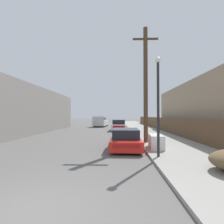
# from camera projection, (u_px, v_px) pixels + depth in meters

# --- Properties ---
(ground_plane) EXTENTS (220.00, 220.00, 0.00)m
(ground_plane) POSITION_uv_depth(u_px,v_px,m) (28.00, 219.00, 3.36)
(ground_plane) COLOR #595654
(sidewalk_curb) EXTENTS (4.20, 63.00, 0.12)m
(sidewalk_curb) POSITION_uv_depth(u_px,v_px,m) (142.00, 128.00, 26.65)
(sidewalk_curb) COLOR gray
(sidewalk_curb) RESTS_ON ground
(discarded_fridge) EXTENTS (0.83, 1.66, 0.79)m
(discarded_fridge) POSITION_uv_depth(u_px,v_px,m) (156.00, 142.00, 9.97)
(discarded_fridge) COLOR silver
(discarded_fridge) RESTS_ON sidewalk_curb
(parked_sports_car_red) EXTENTS (1.85, 4.57, 1.19)m
(parked_sports_car_red) POSITION_uv_depth(u_px,v_px,m) (126.00, 139.00, 10.64)
(parked_sports_car_red) COLOR red
(parked_sports_car_red) RESTS_ON ground
(car_parked_mid) EXTENTS (1.85, 4.18, 1.43)m
(car_parked_mid) POSITION_uv_depth(u_px,v_px,m) (119.00, 126.00, 22.87)
(car_parked_mid) COLOR silver
(car_parked_mid) RESTS_ON ground
(pickup_truck) EXTENTS (2.46, 5.41, 1.83)m
(pickup_truck) POSITION_uv_depth(u_px,v_px,m) (100.00, 122.00, 31.09)
(pickup_truck) COLOR silver
(pickup_truck) RESTS_ON ground
(utility_pole) EXTENTS (1.80, 0.30, 8.13)m
(utility_pole) POSITION_uv_depth(u_px,v_px,m) (146.00, 83.00, 12.33)
(utility_pole) COLOR #4C3826
(utility_pole) RESTS_ON sidewalk_curb
(street_lamp) EXTENTS (0.26, 0.26, 4.55)m
(street_lamp) POSITION_uv_depth(u_px,v_px,m) (158.00, 98.00, 7.99)
(street_lamp) COLOR #232326
(street_lamp) RESTS_ON sidewalk_curb
(wooden_fence) EXTENTS (0.08, 39.05, 1.60)m
(wooden_fence) POSITION_uv_depth(u_px,v_px,m) (158.00, 123.00, 24.01)
(wooden_fence) COLOR brown
(wooden_fence) RESTS_ON sidewalk_curb
(building_left_block) EXTENTS (7.00, 21.60, 5.10)m
(building_left_block) POSITION_uv_depth(u_px,v_px,m) (15.00, 111.00, 20.14)
(building_left_block) COLOR gray
(building_left_block) RESTS_ON ground
(building_right_house) EXTENTS (6.00, 17.39, 5.25)m
(building_right_house) POSITION_uv_depth(u_px,v_px,m) (211.00, 109.00, 17.95)
(building_right_house) COLOR gray
(building_right_house) RESTS_ON ground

